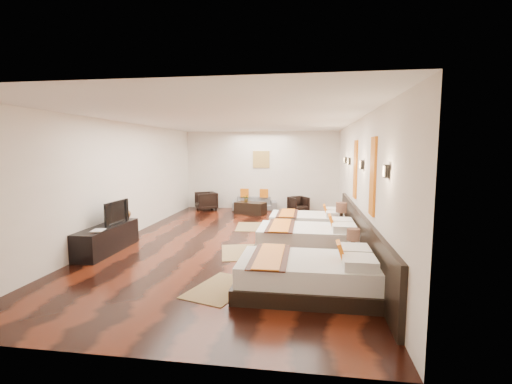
% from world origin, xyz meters
% --- Properties ---
extents(floor, '(5.50, 9.50, 0.01)m').
position_xyz_m(floor, '(0.00, 0.00, 0.00)').
color(floor, black).
rests_on(floor, ground).
extents(ceiling, '(5.50, 9.50, 0.01)m').
position_xyz_m(ceiling, '(0.00, 0.00, 2.80)').
color(ceiling, white).
rests_on(ceiling, floor).
extents(back_wall, '(5.50, 0.01, 2.80)m').
position_xyz_m(back_wall, '(0.00, 4.75, 1.40)').
color(back_wall, silver).
rests_on(back_wall, floor).
extents(left_wall, '(0.01, 9.50, 2.80)m').
position_xyz_m(left_wall, '(-2.75, 0.00, 1.40)').
color(left_wall, silver).
rests_on(left_wall, floor).
extents(right_wall, '(0.01, 9.50, 2.80)m').
position_xyz_m(right_wall, '(2.75, 0.00, 1.40)').
color(right_wall, silver).
rests_on(right_wall, floor).
extents(headboard_panel, '(0.08, 6.60, 0.90)m').
position_xyz_m(headboard_panel, '(2.71, -0.80, 0.45)').
color(headboard_panel, black).
rests_on(headboard_panel, floor).
extents(bed_near, '(2.10, 1.32, 0.80)m').
position_xyz_m(bed_near, '(1.70, -2.78, 0.27)').
color(bed_near, black).
rests_on(bed_near, floor).
extents(bed_mid, '(2.12, 1.33, 0.81)m').
position_xyz_m(bed_mid, '(1.70, -0.57, 0.28)').
color(bed_mid, black).
rests_on(bed_mid, floor).
extents(bed_far, '(1.96, 1.23, 0.75)m').
position_xyz_m(bed_far, '(1.69, 1.17, 0.26)').
color(bed_far, black).
rests_on(bed_far, floor).
extents(nightstand_a, '(0.41, 0.41, 0.81)m').
position_xyz_m(nightstand_a, '(2.44, -1.92, 0.29)').
color(nightstand_a, black).
rests_on(nightstand_a, floor).
extents(nightstand_b, '(0.47, 0.47, 0.93)m').
position_xyz_m(nightstand_b, '(2.44, 0.31, 0.33)').
color(nightstand_b, black).
rests_on(nightstand_b, floor).
extents(jute_mat_near, '(1.08, 1.37, 0.01)m').
position_xyz_m(jute_mat_near, '(0.35, -2.81, 0.01)').
color(jute_mat_near, olive).
rests_on(jute_mat_near, floor).
extents(jute_mat_mid, '(1.01, 1.34, 0.01)m').
position_xyz_m(jute_mat_mid, '(0.29, -0.86, 0.01)').
color(jute_mat_mid, olive).
rests_on(jute_mat_mid, floor).
extents(jute_mat_far, '(0.87, 1.27, 0.01)m').
position_xyz_m(jute_mat_far, '(0.10, 1.63, 0.01)').
color(jute_mat_far, olive).
rests_on(jute_mat_far, floor).
extents(tv_console, '(0.50, 1.80, 0.55)m').
position_xyz_m(tv_console, '(-2.50, -1.18, 0.28)').
color(tv_console, black).
rests_on(tv_console, floor).
extents(tv, '(0.13, 0.88, 0.50)m').
position_xyz_m(tv, '(-2.45, -0.99, 0.80)').
color(tv, black).
rests_on(tv, tv_console).
extents(book, '(0.28, 0.34, 0.03)m').
position_xyz_m(book, '(-2.50, -1.69, 0.56)').
color(book, black).
rests_on(book, tv_console).
extents(figurine, '(0.37, 0.37, 0.34)m').
position_xyz_m(figurine, '(-2.50, -0.48, 0.72)').
color(figurine, brown).
rests_on(figurine, tv_console).
extents(sofa, '(1.67, 0.91, 0.46)m').
position_xyz_m(sofa, '(-0.21, 4.45, 0.23)').
color(sofa, slate).
rests_on(sofa, floor).
extents(armchair_left, '(0.96, 0.95, 0.64)m').
position_xyz_m(armchair_left, '(-1.93, 4.23, 0.32)').
color(armchair_left, black).
rests_on(armchair_left, floor).
extents(armchair_right, '(0.80, 0.81, 0.54)m').
position_xyz_m(armchair_right, '(1.36, 4.27, 0.27)').
color(armchair_right, black).
rests_on(armchair_right, floor).
extents(coffee_table, '(1.10, 0.77, 0.40)m').
position_xyz_m(coffee_table, '(-0.21, 3.60, 0.20)').
color(coffee_table, black).
rests_on(coffee_table, floor).
extents(table_plant, '(0.26, 0.24, 0.24)m').
position_xyz_m(table_plant, '(-0.35, 3.63, 0.52)').
color(table_plant, '#24531B').
rests_on(table_plant, coffee_table).
extents(orange_panel_a, '(0.04, 0.40, 1.30)m').
position_xyz_m(orange_panel_a, '(2.73, -1.90, 1.70)').
color(orange_panel_a, '#D86014').
rests_on(orange_panel_a, right_wall).
extents(orange_panel_b, '(0.04, 0.40, 1.30)m').
position_xyz_m(orange_panel_b, '(2.73, 0.30, 1.70)').
color(orange_panel_b, '#D86014').
rests_on(orange_panel_b, right_wall).
extents(sconce_near, '(0.07, 0.12, 0.18)m').
position_xyz_m(sconce_near, '(2.70, -3.00, 1.85)').
color(sconce_near, black).
rests_on(sconce_near, right_wall).
extents(sconce_mid, '(0.07, 0.12, 0.18)m').
position_xyz_m(sconce_mid, '(2.70, -0.80, 1.85)').
color(sconce_mid, black).
rests_on(sconce_mid, right_wall).
extents(sconce_far, '(0.07, 0.12, 0.18)m').
position_xyz_m(sconce_far, '(2.70, 1.40, 1.85)').
color(sconce_far, black).
rests_on(sconce_far, right_wall).
extents(sconce_lounge, '(0.07, 0.12, 0.18)m').
position_xyz_m(sconce_lounge, '(2.70, 2.30, 1.85)').
color(sconce_lounge, black).
rests_on(sconce_lounge, right_wall).
extents(gold_artwork, '(0.60, 0.04, 0.60)m').
position_xyz_m(gold_artwork, '(0.00, 4.73, 1.80)').
color(gold_artwork, '#AD873F').
rests_on(gold_artwork, back_wall).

